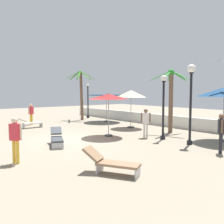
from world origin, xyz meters
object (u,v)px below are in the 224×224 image
lounge_chair_2 (29,123)px  guest_2 (221,129)px  lamp_post_2 (191,91)px  palm_tree_1 (171,92)px  lounge_chair_1 (57,137)px  patio_umbrella_1 (224,92)px  patio_umbrella_3 (107,96)px  guest_0 (31,112)px  palm_tree_0 (81,88)px  guest_3 (146,120)px  guest_1 (15,135)px  patio_umbrella_0 (109,97)px  lounge_chair_0 (111,162)px  lamp_post_1 (163,101)px  lamp_post_0 (88,100)px  seagull_0 (224,60)px  patio_umbrella_2 (131,94)px

lounge_chair_2 → guest_2: guest_2 is taller
lamp_post_2 → guest_2: lamp_post_2 is taller
palm_tree_1 → lounge_chair_1: (-1.14, -7.53, -2.22)m
patio_umbrella_1 → patio_umbrella_3: size_ratio=0.93×
palm_tree_1 → guest_0: bearing=-148.7°
palm_tree_0 → guest_3: (10.15, -1.88, -2.02)m
patio_umbrella_3 → guest_1: size_ratio=1.82×
guest_1 → lounge_chair_1: bearing=126.2°
patio_umbrella_0 → lounge_chair_0: bearing=-37.2°
lamp_post_1 → lounge_chair_2: lamp_post_1 is taller
patio_umbrella_3 → lounge_chair_0: 13.98m
lounge_chair_1 → guest_0: size_ratio=1.12×
guest_1 → guest_2: size_ratio=1.00×
palm_tree_0 → patio_umbrella_3: bearing=19.3°
lamp_post_1 → lounge_chair_1: 6.09m
lounge_chair_0 → lounge_chair_2: bearing=172.4°
patio_umbrella_3 → lamp_post_0: 3.76m
lamp_post_0 → guest_2: lamp_post_0 is taller
lounge_chair_2 → seagull_0: 13.48m
patio_umbrella_2 → patio_umbrella_3: bearing=168.5°
lounge_chair_0 → guest_2: guest_2 is taller
palm_tree_0 → guest_1: 14.35m
lounge_chair_0 → guest_2: bearing=80.6°
patio_umbrella_2 → lamp_post_2: 6.28m
guest_1 → palm_tree_0: bearing=138.6°
lounge_chair_0 → guest_3: (-3.65, 5.48, 0.63)m
patio_umbrella_1 → lounge_chair_2: patio_umbrella_1 is taller
patio_umbrella_0 → patio_umbrella_3: patio_umbrella_0 is taller
patio_umbrella_1 → lamp_post_2: bearing=-107.5°
patio_umbrella_2 → guest_1: (3.91, -9.54, -1.44)m
patio_umbrella_2 → seagull_0: size_ratio=2.74×
patio_umbrella_3 → guest_3: patio_umbrella_3 is taller
patio_umbrella_2 → lamp_post_0: bearing=170.7°
patio_umbrella_0 → palm_tree_0: size_ratio=0.56×
lounge_chair_0 → patio_umbrella_2: bearing=133.3°
lamp_post_1 → guest_3: lamp_post_1 is taller
patio_umbrella_3 → guest_3: bearing=-20.9°
patio_umbrella_3 → guest_0: size_ratio=1.86×
lounge_chair_1 → guest_3: (1.38, 4.95, 0.62)m
seagull_0 → patio_umbrella_3: bearing=176.9°
palm_tree_0 → lamp_post_0: 2.08m
seagull_0 → patio_umbrella_2: bearing=-178.0°
lamp_post_0 → guest_3: 11.64m
lounge_chair_1 → lounge_chair_2: lounge_chair_1 is taller
lamp_post_0 → lounge_chair_1: (9.76, -8.23, -1.46)m
patio_umbrella_1 → palm_tree_1: bearing=178.6°
lounge_chair_0 → seagull_0: seagull_0 is taller
lamp_post_1 → seagull_0: bearing=37.7°
lamp_post_0 → guest_0: (1.48, -6.43, -0.83)m
guest_3 → lounge_chair_2: bearing=-153.8°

